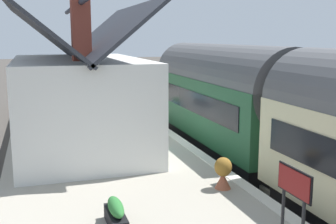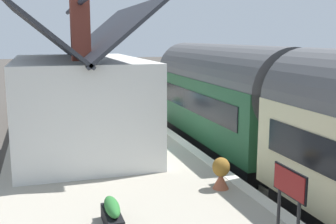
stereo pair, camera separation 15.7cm
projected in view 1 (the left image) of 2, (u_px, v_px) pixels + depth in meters
The scene contains 13 objects.
ground_plane at pixel (210, 159), 15.87m from camera, with size 160.00×160.00×0.00m, color #423D38.
platform at pixel (102, 158), 14.56m from camera, with size 32.00×6.27×0.80m, color #A39B8C.
platform_edge_coping at pixel (181, 141), 15.38m from camera, with size 32.00×0.36×0.02m, color beige.
rail_near at pixel (248, 154), 16.35m from camera, with size 52.00×0.08×0.14m, color gray.
rail_far at pixel (215, 157), 15.92m from camera, with size 52.00×0.08×0.14m, color gray.
station_building at pixel (79, 99), 14.30m from camera, with size 7.74×4.40×5.95m.
bench_by_lamp at pixel (95, 103), 21.18m from camera, with size 1.40×0.44×0.88m.
planter_corner_building at pixel (121, 105), 21.68m from camera, with size 0.95×0.32×0.60m.
planter_edge_far at pixel (111, 95), 24.60m from camera, with size 0.55×0.55×0.77m.
planter_by_door at pixel (116, 214), 8.37m from camera, with size 1.07×0.32×0.57m.
planter_bench_right at pixel (65, 110), 20.09m from camera, with size 0.38×0.38×0.58m.
planter_bench_left at pixel (223, 173), 10.49m from camera, with size 0.44×0.44×0.81m.
station_sign_board at pixel (294, 189), 7.21m from camera, with size 0.96×0.06×1.57m.
Camera 1 is at (-14.07, 6.21, 4.60)m, focal length 44.39 mm.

